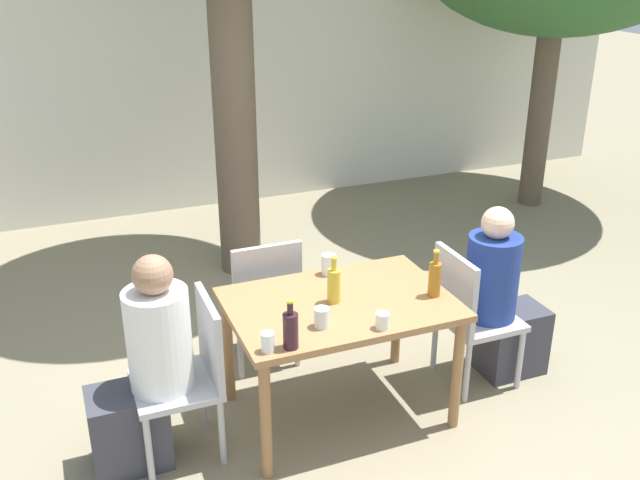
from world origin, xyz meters
TOP-DOWN VIEW (x-y plane):
  - ground_plane at (0.00, 0.00)m, footprint 30.00×30.00m
  - cafe_building_wall at (0.00, 3.80)m, footprint 10.00×0.08m
  - dining_table_front at (0.00, 0.00)m, footprint 1.24×0.85m
  - patio_chair_0 at (-0.85, 0.00)m, footprint 0.44×0.44m
  - patio_chair_1 at (0.85, 0.00)m, footprint 0.44×0.44m
  - patio_chair_2 at (-0.25, 0.66)m, footprint 0.44×0.44m
  - person_seated_0 at (-1.09, -0.00)m, footprint 0.57×0.33m
  - person_seated_1 at (1.09, -0.00)m, footprint 0.56×0.32m
  - oil_cruet_0 at (-0.03, 0.01)m, footprint 0.07×0.07m
  - amber_bottle_1 at (0.52, -0.13)m, footprint 0.07×0.07m
  - wine_bottle_2 at (-0.41, -0.35)m, footprint 0.08×0.08m
  - drinking_glass_0 at (-0.20, -0.22)m, footprint 0.08×0.08m
  - drinking_glass_1 at (0.09, -0.35)m, footprint 0.07×0.07m
  - drinking_glass_2 at (0.07, 0.34)m, footprint 0.08×0.08m
  - drinking_glass_3 at (-0.53, -0.34)m, footprint 0.07×0.07m

SIDE VIEW (x-z plane):
  - ground_plane at x=0.00m, z-range 0.00..0.00m
  - patio_chair_0 at x=-0.85m, z-range 0.06..0.95m
  - patio_chair_1 at x=0.85m, z-range 0.06..0.95m
  - patio_chair_2 at x=-0.25m, z-range 0.06..0.95m
  - person_seated_1 at x=1.09m, z-range -0.07..1.09m
  - person_seated_0 at x=-1.09m, z-range -0.07..1.12m
  - dining_table_front at x=0.00m, z-range 0.28..1.02m
  - drinking_glass_1 at x=0.09m, z-range 0.74..0.83m
  - drinking_glass_3 at x=-0.53m, z-range 0.74..0.84m
  - drinking_glass_0 at x=-0.20m, z-range 0.74..0.85m
  - drinking_glass_2 at x=0.07m, z-range 0.74..0.86m
  - wine_bottle_2 at x=-0.41m, z-range 0.71..0.97m
  - oil_cruet_0 at x=-0.03m, z-range 0.71..0.98m
  - amber_bottle_1 at x=0.52m, z-range 0.71..0.99m
  - cafe_building_wall at x=0.00m, z-range 0.00..2.80m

